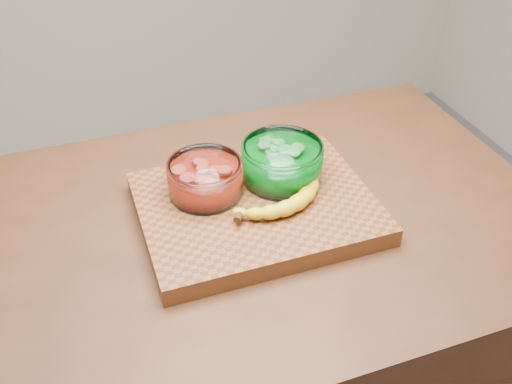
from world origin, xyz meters
name	(u,v)px	position (x,y,z in m)	size (l,w,h in m)	color
counter	(256,354)	(0.00, 0.00, 0.45)	(1.20, 0.80, 0.90)	#462615
cutting_board	(256,208)	(0.00, 0.00, 0.92)	(0.45, 0.35, 0.04)	brown
bowl_red	(205,179)	(-0.09, 0.06, 0.97)	(0.15, 0.15, 0.07)	white
bowl_green	(282,162)	(0.07, 0.05, 0.98)	(0.16, 0.16, 0.08)	white
banana	(279,193)	(0.04, -0.01, 0.96)	(0.24, 0.16, 0.04)	gold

